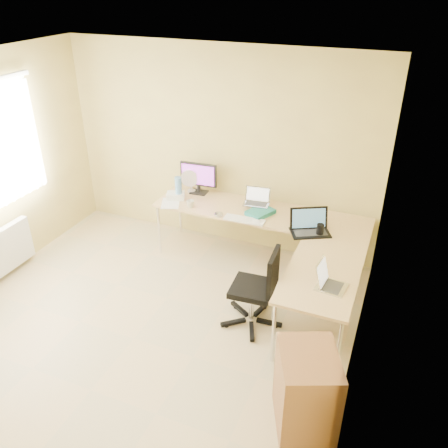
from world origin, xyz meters
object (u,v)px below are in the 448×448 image
at_px(water_bottle, 178,188).
at_px(cabinet, 306,392).
at_px(mug, 190,204).
at_px(desk_fan, 191,181).
at_px(laptop_black, 311,223).
at_px(desk_main, 259,237).
at_px(desk_return, 319,302).
at_px(laptop_return, 332,278).
at_px(monitor, 199,178).
at_px(keyboard, 244,220).
at_px(office_chair, 252,284).
at_px(laptop_center, 257,197).

relative_size(water_bottle, cabinet, 0.39).
relative_size(mug, desk_fan, 0.33).
bearing_deg(laptop_black, desk_main, 128.71).
relative_size(desk_main, desk_return, 2.04).
bearing_deg(laptop_black, laptop_return, -93.52).
bearing_deg(mug, desk_fan, 114.13).
bearing_deg(mug, water_bottle, 147.14).
height_order(monitor, laptop_black, monitor).
height_order(desk_return, keyboard, keyboard).
bearing_deg(cabinet, office_chair, 105.70).
height_order(laptop_black, office_chair, laptop_black).
bearing_deg(laptop_return, water_bottle, 68.63).
relative_size(monitor, office_chair, 0.54).
xyz_separation_m(keyboard, water_bottle, (-0.98, 0.23, 0.14)).
relative_size(laptop_black, laptop_return, 1.36).
relative_size(desk_main, keyboard, 5.44).
bearing_deg(office_chair, monitor, 128.63).
bearing_deg(water_bottle, monitor, 59.83).
distance_m(keyboard, cabinet, 2.27).
bearing_deg(laptop_center, laptop_return, -54.12).
bearing_deg(desk_main, monitor, 167.80).
bearing_deg(office_chair, water_bottle, 138.49).
height_order(keyboard, desk_fan, desk_fan).
height_order(laptop_center, cabinet, laptop_center).
height_order(laptop_center, water_bottle, water_bottle).
bearing_deg(desk_return, monitor, 147.73).
bearing_deg(desk_fan, laptop_return, -54.94).
xyz_separation_m(desk_return, keyboard, (-1.08, 0.70, 0.38)).
relative_size(laptop_center, mug, 3.16).
height_order(monitor, keyboard, monitor).
relative_size(monitor, keyboard, 1.01).
bearing_deg(monitor, office_chair, -51.19).
bearing_deg(laptop_black, cabinet, -104.64).
bearing_deg(monitor, cabinet, -52.80).
relative_size(water_bottle, office_chair, 0.33).
relative_size(mug, office_chair, 0.11).
relative_size(water_bottle, laptop_return, 0.96).
xyz_separation_m(laptop_center, water_bottle, (-1.00, -0.13, -0.00)).
relative_size(laptop_black, office_chair, 0.47).
relative_size(laptop_center, desk_fan, 1.05).
xyz_separation_m(desk_main, office_chair, (0.30, -1.14, 0.14)).
distance_m(laptop_center, desk_fan, 0.97).
bearing_deg(monitor, desk_fan, 176.40).
height_order(desk_return, laptop_black, laptop_black).
bearing_deg(desk_return, cabinet, -82.92).
distance_m(monitor, laptop_center, 0.86).
relative_size(keyboard, office_chair, 0.53).
xyz_separation_m(laptop_black, keyboard, (-0.78, -0.00, -0.12)).
bearing_deg(office_chair, laptop_return, -9.16).
bearing_deg(office_chair, desk_fan, 131.07).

